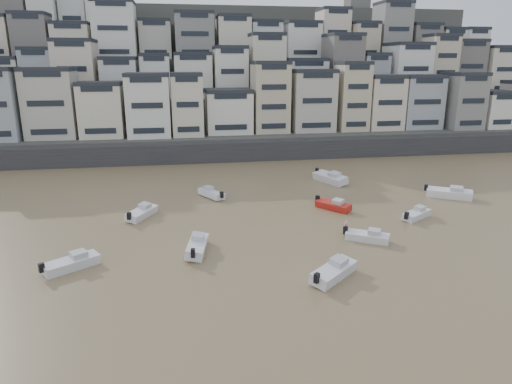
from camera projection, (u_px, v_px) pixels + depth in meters
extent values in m
cube|color=#38383A|center=(226.00, 152.00, 83.00)|extent=(140.00, 3.00, 3.50)
cube|color=#4C4C47|center=(248.00, 143.00, 90.38)|extent=(140.00, 14.00, 4.00)
cube|color=#4C4C47|center=(239.00, 120.00, 100.92)|extent=(140.00, 14.00, 10.00)
cube|color=#4C4C47|center=(233.00, 98.00, 111.18)|extent=(140.00, 14.00, 18.00)
cube|color=#4C4C47|center=(227.00, 79.00, 121.45)|extent=(140.00, 16.00, 26.00)
cube|color=#4C4C47|center=(222.00, 67.00, 133.88)|extent=(140.00, 18.00, 32.00)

